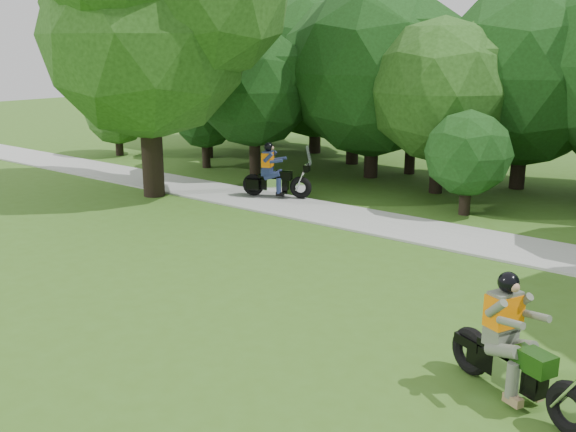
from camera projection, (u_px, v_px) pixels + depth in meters
The scene contains 6 objects.
ground at pixel (282, 371), 9.52m from camera, with size 100.00×100.00×0.00m, color #3C641C.
walkway at pixel (487, 243), 15.59m from camera, with size 60.00×2.20×0.06m, color #9D9D98.
tree_line at pixel (544, 79), 20.35m from camera, with size 40.42×12.66×7.70m.
big_tree_west at pixel (153, 10), 19.55m from camera, with size 8.64×6.56×9.96m.
chopper_motorcycle at pixel (512, 354), 8.63m from camera, with size 2.37×1.39×1.76m.
touring_motorcycle at pixel (272, 177), 20.16m from camera, with size 2.15×1.32×1.73m.
Camera 1 is at (5.39, -6.72, 4.66)m, focal length 40.00 mm.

